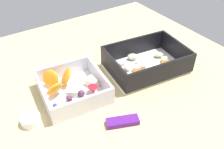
% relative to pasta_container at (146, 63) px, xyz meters
% --- Properties ---
extents(table_surface, '(0.80, 0.80, 0.02)m').
position_rel_pasta_container_xyz_m(table_surface, '(0.12, -0.00, -0.03)').
color(table_surface, tan).
rests_on(table_surface, ground).
extents(pasta_container, '(0.22, 0.17, 0.06)m').
position_rel_pasta_container_xyz_m(pasta_container, '(0.00, 0.00, 0.00)').
color(pasta_container, white).
rests_on(pasta_container, table_surface).
extents(fruit_bowl, '(0.16, 0.16, 0.05)m').
position_rel_pasta_container_xyz_m(fruit_bowl, '(0.22, -0.02, -0.00)').
color(fruit_bowl, white).
rests_on(fruit_bowl, table_surface).
extents(candy_bar, '(0.07, 0.05, 0.01)m').
position_rel_pasta_container_xyz_m(candy_bar, '(0.17, 0.12, -0.01)').
color(candy_bar, '#51197A').
rests_on(candy_bar, table_surface).
extents(paper_cup_liner, '(0.04, 0.04, 0.02)m').
position_rel_pasta_container_xyz_m(paper_cup_liner, '(0.33, 0.01, -0.01)').
color(paper_cup_liner, white).
rests_on(paper_cup_liner, table_surface).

